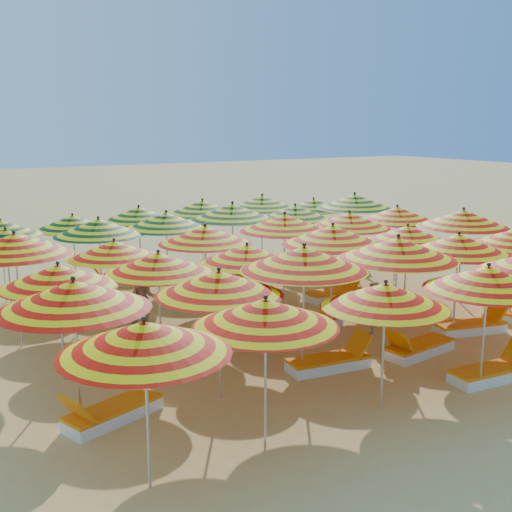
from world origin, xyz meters
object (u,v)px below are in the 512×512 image
(umbrella_17, at_px, (463,219))
(umbrella_20, at_px, (205,235))
(umbrella_13, at_px, (158,263))
(umbrella_21, at_px, (285,223))
(lounger_10, at_px, (335,293))
(umbrella_26, at_px, (166,221))
(umbrella_6, at_px, (74,295))
(lounger_0, at_px, (492,372))
(umbrella_29, at_px, (354,201))
(umbrella_30, at_px, (0,228))
(umbrella_25, at_px, (99,227))
(umbrella_35, at_px, (314,205))
(umbrella_14, at_px, (247,254))
(umbrella_12, at_px, (58,276))
(umbrella_34, at_px, (262,202))
(umbrella_10, at_px, (459,244))
(lounger_5, at_px, (471,326))
(lounger_4, at_px, (418,348))
(umbrella_33, at_px, (202,207))
(lounger_2, at_px, (111,413))
(umbrella_7, at_px, (219,283))
(lounger_7, at_px, (232,341))
(lounger_12, at_px, (219,286))
(umbrella_15, at_px, (332,235))
(umbrella_22, at_px, (349,220))
(umbrella_0, at_px, (145,338))
(umbrella_23, at_px, (397,214))
(lounger_8, at_px, (310,323))
(umbrella_9, at_px, (398,249))
(umbrella_1, at_px, (266,313))
(umbrella_2, at_px, (385,296))
(umbrella_18, at_px, (15,245))
(umbrella_27, at_px, (232,212))
(umbrella_28, at_px, (295,212))
(umbrella_3, at_px, (488,278))
(umbrella_8, at_px, (304,259))
(lounger_13, at_px, (344,268))
(lounger_14, at_px, (121,280))
(lounger_11, at_px, (78,303))
(umbrella_31, at_px, (73,223))
(umbrella_19, at_px, (114,250))

(umbrella_17, distance_m, umbrella_20, 7.14)
(umbrella_13, xyz_separation_m, umbrella_21, (4.52, 2.23, 0.18))
(lounger_10, bearing_deg, umbrella_26, 144.89)
(umbrella_6, xyz_separation_m, umbrella_26, (4.37, 6.72, -0.04))
(lounger_0, bearing_deg, umbrella_17, 53.18)
(umbrella_29, height_order, umbrella_30, umbrella_29)
(umbrella_25, relative_size, umbrella_35, 1.10)
(umbrella_20, relative_size, lounger_10, 1.64)
(lounger_0, bearing_deg, umbrella_14, 128.60)
(umbrella_12, xyz_separation_m, umbrella_34, (8.45, 6.58, 0.16))
(umbrella_25, bearing_deg, umbrella_10, -45.62)
(lounger_5, bearing_deg, umbrella_25, 150.26)
(umbrella_26, height_order, lounger_4, umbrella_26)
(umbrella_33, height_order, lounger_2, umbrella_33)
(umbrella_7, xyz_separation_m, lounger_4, (4.66, -0.23, -1.99))
(umbrella_10, xyz_separation_m, lounger_0, (-1.33, -2.22, -2.04))
(lounger_7, bearing_deg, lounger_4, -43.61)
(umbrella_20, bearing_deg, umbrella_25, 128.62)
(umbrella_20, distance_m, lounger_12, 3.53)
(umbrella_15, relative_size, umbrella_20, 1.02)
(umbrella_22, bearing_deg, umbrella_20, -179.37)
(umbrella_0, height_order, umbrella_23, umbrella_23)
(lounger_8, bearing_deg, umbrella_9, -80.62)
(umbrella_9, distance_m, umbrella_15, 2.24)
(umbrella_12, xyz_separation_m, lounger_5, (9.08, -2.03, -1.93))
(umbrella_1, bearing_deg, umbrella_2, -0.54)
(lounger_10, bearing_deg, lounger_12, 131.74)
(umbrella_10, xyz_separation_m, lounger_12, (-2.80, 6.46, -2.04))
(umbrella_18, distance_m, umbrella_27, 6.83)
(umbrella_12, relative_size, umbrella_28, 0.96)
(umbrella_3, xyz_separation_m, umbrella_8, (-2.37, 2.39, 0.18))
(umbrella_7, relative_size, umbrella_21, 1.01)
(umbrella_8, bearing_deg, umbrella_34, 63.67)
(umbrella_2, bearing_deg, umbrella_18, 126.02)
(umbrella_8, relative_size, lounger_0, 1.49)
(lounger_0, bearing_deg, umbrella_7, 162.93)
(umbrella_33, distance_m, lounger_13, 5.10)
(lounger_14, bearing_deg, umbrella_33, -161.70)
(umbrella_8, relative_size, umbrella_26, 0.89)
(umbrella_29, bearing_deg, umbrella_21, -151.42)
(umbrella_14, bearing_deg, lounger_11, 120.21)
(umbrella_6, height_order, umbrella_30, umbrella_6)
(umbrella_15, xyz_separation_m, umbrella_31, (-4.38, 6.62, -0.23))
(umbrella_12, relative_size, umbrella_19, 1.10)
(umbrella_0, relative_size, umbrella_6, 1.05)
(umbrella_3, relative_size, umbrella_6, 0.92)
(umbrella_25, distance_m, umbrella_30, 2.87)
(umbrella_9, height_order, umbrella_18, umbrella_9)
(umbrella_31, xyz_separation_m, lounger_11, (-0.47, -1.90, -1.90))
(umbrella_21, relative_size, lounger_14, 1.48)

